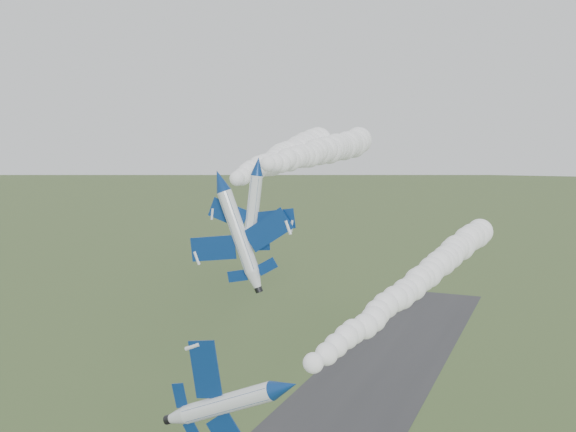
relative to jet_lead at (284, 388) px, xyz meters
name	(u,v)px	position (x,y,z in m)	size (l,w,h in m)	color
jet_lead	(284,388)	(0.00, 0.00, 0.00)	(4.93, 13.39, 10.21)	white
smoke_trail_jet_lead	(425,275)	(2.98, 39.24, 1.61)	(4.52, 71.30, 4.52)	white
jet_pair_left	(220,181)	(-15.15, 17.36, 14.69)	(11.31, 14.08, 4.69)	white
smoke_trail_jet_pair_left	(288,155)	(-21.90, 51.95, 16.89)	(5.66, 63.62, 5.66)	white
jet_pair_right	(258,166)	(-11.26, 18.71, 16.27)	(9.72, 11.51, 2.91)	white
smoke_trail_jet_pair_right	(326,150)	(-17.55, 58.07, 17.68)	(5.87, 75.29, 5.87)	white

